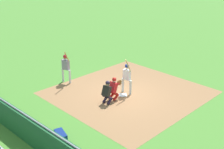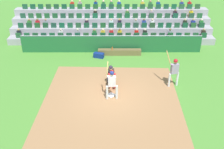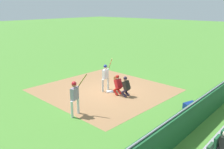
{
  "view_description": "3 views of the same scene",
  "coord_description": "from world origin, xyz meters",
  "views": [
    {
      "loc": [
        9.66,
        -11.13,
        7.2
      ],
      "look_at": [
        -0.3,
        -0.57,
        1.35
      ],
      "focal_mm": 46.15,
      "sensor_mm": 36.0,
      "label": 1
    },
    {
      "loc": [
        -0.02,
        13.06,
        8.67
      ],
      "look_at": [
        -0.04,
        -0.04,
        1.35
      ],
      "focal_mm": 43.13,
      "sensor_mm": 36.0,
      "label": 2
    },
    {
      "loc": [
        -10.86,
        -9.9,
        5.43
      ],
      "look_at": [
        -0.27,
        -0.43,
        1.31
      ],
      "focal_mm": 38.18,
      "sensor_mm": 36.0,
      "label": 3
    }
  ],
  "objects": [
    {
      "name": "water_bottle_on_bench",
      "position": [
        -0.07,
        -5.48,
        0.56
      ],
      "size": [
        0.07,
        0.07,
        0.24
      ],
      "primitive_type": "cylinder",
      "color": "#D9561F",
      "rests_on": "dugout_bench"
    },
    {
      "name": "dugout_wall",
      "position": [
        0.0,
        -6.11,
        0.65
      ],
      "size": [
        13.76,
        0.24,
        1.35
      ],
      "color": "#1F5D31",
      "rests_on": "ground_plane"
    },
    {
      "name": "home_plate_marker",
      "position": [
        0.0,
        0.0,
        0.02
      ],
      "size": [
        0.62,
        0.62,
        0.02
      ],
      "primitive_type": "cube",
      "rotation": [
        0.0,
        0.0,
        0.79
      ],
      "color": "white",
      "rests_on": "infield_dirt_patch"
    },
    {
      "name": "ground_plane",
      "position": [
        0.0,
        0.0,
        0.0
      ],
      "size": [
        160.0,
        160.0,
        0.0
      ],
      "primitive_type": "plane",
      "color": "#4C8932"
    },
    {
      "name": "batter_at_plate",
      "position": [
        -0.02,
        0.35,
        1.11
      ],
      "size": [
        0.68,
        0.54,
        2.2
      ],
      "color": "silver",
      "rests_on": "ground_plane"
    },
    {
      "name": "home_plate_umpire",
      "position": [
        0.03,
        -1.31,
        0.71
      ],
      "size": [
        0.48,
        0.48,
        1.3
      ],
      "color": "#271C2F",
      "rests_on": "ground_plane"
    },
    {
      "name": "dugout_bench",
      "position": [
        -0.63,
        -5.56,
        0.22
      ],
      "size": [
        3.26,
        0.4,
        0.44
      ],
      "primitive_type": "cube",
      "color": "brown",
      "rests_on": "ground_plane"
    },
    {
      "name": "on_deck_batter",
      "position": [
        -3.76,
        -1.04,
        1.15
      ],
      "size": [
        0.88,
        0.6,
        2.2
      ],
      "color": "silver",
      "rests_on": "ground_plane"
    },
    {
      "name": "equipment_duffel_bag",
      "position": [
        0.93,
        -5.07,
        0.18
      ],
      "size": [
        0.83,
        0.58,
        0.36
      ],
      "primitive_type": "cube",
      "rotation": [
        0.0,
        0.0,
        -0.32
      ],
      "color": "navy",
      "rests_on": "ground_plane"
    },
    {
      "name": "catcher_crouching",
      "position": [
        -0.03,
        -0.7,
        0.72
      ],
      "size": [
        0.49,
        0.72,
        1.3
      ],
      "color": "#B11A14",
      "rests_on": "ground_plane"
    },
    {
      "name": "infield_dirt_patch",
      "position": [
        0.0,
        0.5,
        0.0
      ],
      "size": [
        7.92,
        8.24,
        0.01
      ],
      "primitive_type": "cube",
      "rotation": [
        0.0,
        0.0,
        -0.04
      ],
      "color": "#9D6F49",
      "rests_on": "ground_plane"
    },
    {
      "name": "bleacher_stand",
      "position": [
        -0.02,
        -9.67,
        0.84
      ],
      "size": [
        17.01,
        3.7,
        2.88
      ],
      "color": "#9A959E",
      "rests_on": "ground_plane"
    }
  ]
}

